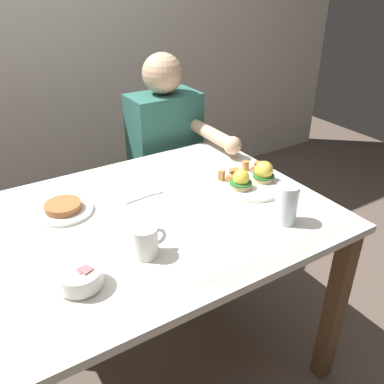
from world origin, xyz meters
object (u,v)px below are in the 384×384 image
(eggs_benedict_plate, at_px, (251,180))
(diner_person, at_px, (168,154))
(coffee_mug, at_px, (145,240))
(water_glass_near, at_px, (286,206))
(fork, at_px, (146,196))
(dining_table, at_px, (151,240))
(side_plate, at_px, (64,209))
(fruit_bowl, at_px, (80,278))

(eggs_benedict_plate, relative_size, diner_person, 0.24)
(coffee_mug, xyz_separation_m, diner_person, (0.51, 0.79, -0.14))
(coffee_mug, relative_size, water_glass_near, 0.82)
(eggs_benedict_plate, distance_m, water_glass_near, 0.27)
(diner_person, bearing_deg, water_glass_near, -92.90)
(water_glass_near, bearing_deg, diner_person, 87.10)
(eggs_benedict_plate, bearing_deg, fork, 160.27)
(eggs_benedict_plate, distance_m, coffee_mug, 0.56)
(water_glass_near, height_order, diner_person, diner_person)
(eggs_benedict_plate, xyz_separation_m, water_glass_near, (-0.07, -0.26, 0.03))
(dining_table, height_order, side_plate, side_plate)
(fruit_bowl, bearing_deg, dining_table, 35.12)
(eggs_benedict_plate, xyz_separation_m, diner_person, (-0.02, 0.62, -0.12))
(water_glass_near, bearing_deg, coffee_mug, 169.78)
(fruit_bowl, bearing_deg, water_glass_near, -4.33)
(side_plate, bearing_deg, dining_table, -35.50)
(fork, distance_m, side_plate, 0.29)
(eggs_benedict_plate, xyz_separation_m, coffee_mug, (-0.53, -0.17, 0.02))
(fruit_bowl, relative_size, coffee_mug, 1.08)
(eggs_benedict_plate, bearing_deg, coffee_mug, -162.20)
(fork, bearing_deg, side_plate, 169.73)
(coffee_mug, bearing_deg, fork, 63.40)
(fork, height_order, side_plate, side_plate)
(side_plate, bearing_deg, fork, -10.27)
(dining_table, height_order, eggs_benedict_plate, eggs_benedict_plate)
(coffee_mug, distance_m, side_plate, 0.39)
(dining_table, distance_m, eggs_benedict_plate, 0.45)
(fork, bearing_deg, eggs_benedict_plate, -19.73)
(dining_table, bearing_deg, side_plate, 144.50)
(eggs_benedict_plate, distance_m, diner_person, 0.63)
(fork, xyz_separation_m, diner_person, (0.36, 0.48, -0.09))
(dining_table, height_order, coffee_mug, coffee_mug)
(eggs_benedict_plate, bearing_deg, side_plate, 164.25)
(fruit_bowl, bearing_deg, side_plate, 79.70)
(dining_table, relative_size, eggs_benedict_plate, 4.44)
(diner_person, bearing_deg, fruit_bowl, -131.13)
(fruit_bowl, bearing_deg, diner_person, 48.87)
(eggs_benedict_plate, relative_size, fork, 1.73)
(fruit_bowl, bearing_deg, fork, 43.42)
(fruit_bowl, distance_m, coffee_mug, 0.21)
(fruit_bowl, distance_m, fork, 0.50)
(fruit_bowl, xyz_separation_m, fork, (0.36, 0.34, -0.03))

